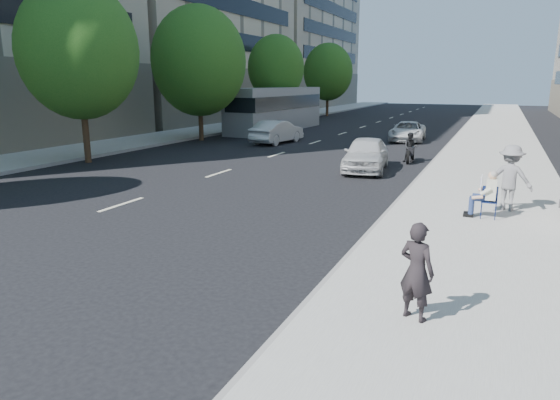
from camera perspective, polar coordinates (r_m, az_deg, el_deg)
The scene contains 16 objects.
ground at distance 11.44m, azimuth 0.80°, elevation -5.89°, with size 160.00×160.00×0.00m, color black.
near_sidewalk at distance 30.18m, azimuth 23.23°, elevation 5.27°, with size 5.00×120.00×0.15m, color #9A9790.
far_sidewalk at distance 36.73m, azimuth -11.32°, elevation 7.36°, with size 4.50×120.00×0.15m, color #9A9790.
far_bldg_north at distance 80.31m, azimuth -1.85°, elevation 20.72°, with size 22.00×28.00×28.00m, color beige.
tree_far_b at distance 25.38m, azimuth -22.04°, elevation 15.52°, with size 5.40×5.40×8.24m.
tree_far_c at distance 33.21m, azimuth -9.27°, elevation 15.38°, with size 6.00×6.00×8.47m.
tree_far_d at distance 43.79m, azimuth -0.46°, elevation 14.86°, with size 4.80×4.80×7.65m.
tree_far_e at distance 56.85m, azimuth 5.50°, elevation 14.36°, with size 5.40×5.40×7.89m.
seated_protester at distance 14.61m, azimuth 22.45°, elevation 0.90°, with size 0.83×1.12×1.31m.
jogger at distance 15.68m, azimuth 24.79°, elevation 2.31°, with size 1.22×0.70×1.89m, color slate.
pedestrian_woman at distance 8.03m, azimuth 15.35°, elevation -7.86°, with size 0.57×0.38×1.57m, color black.
white_sedan_near at distance 21.93m, azimuth 9.79°, elevation 5.22°, with size 1.72×4.28×1.46m, color silver.
white_sedan_mid at distance 31.45m, azimuth -0.34°, elevation 7.80°, with size 1.50×4.30×1.42m, color beige.
white_sedan_far at distance 33.66m, azimuth 14.38°, elevation 7.61°, with size 2.06×4.48×1.24m, color silver.
motorcycle at distance 24.72m, azimuth 14.70°, elevation 5.67°, with size 0.76×2.05×1.42m.
bus at distance 39.78m, azimuth -0.42°, elevation 10.32°, with size 3.11×12.15×3.30m.
Camera 1 is at (4.19, -9.95, 3.78)m, focal length 32.00 mm.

